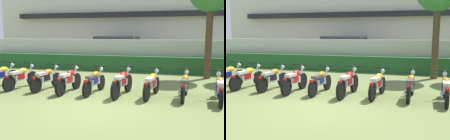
# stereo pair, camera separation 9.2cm
# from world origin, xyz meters

# --- Properties ---
(ground) EXTENTS (60.00, 60.00, 0.00)m
(ground) POSITION_xyz_m (0.00, 0.00, 0.00)
(ground) COLOR olive
(building) EXTENTS (24.58, 6.50, 6.50)m
(building) POSITION_xyz_m (0.00, 15.02, 3.25)
(building) COLOR beige
(building) RESTS_ON ground
(compound_wall) EXTENTS (23.36, 0.30, 1.73)m
(compound_wall) POSITION_xyz_m (0.00, 7.84, 0.87)
(compound_wall) COLOR beige
(compound_wall) RESTS_ON ground
(hedge_row) EXTENTS (18.68, 0.70, 0.87)m
(hedge_row) POSITION_xyz_m (0.00, 7.14, 0.43)
(hedge_row) COLOR #235628
(hedge_row) RESTS_ON ground
(parked_car) EXTENTS (4.63, 2.37, 1.89)m
(parked_car) POSITION_xyz_m (-1.76, 9.94, 0.94)
(parked_car) COLOR silver
(parked_car) RESTS_ON ground
(motorcycle_in_row_0) EXTENTS (0.60, 1.81, 0.96)m
(motorcycle_in_row_0) POSITION_xyz_m (-4.48, 1.74, 0.45)
(motorcycle_in_row_0) COLOR black
(motorcycle_in_row_0) RESTS_ON ground
(motorcycle_in_row_1) EXTENTS (0.60, 1.87, 0.94)m
(motorcycle_in_row_1) POSITION_xyz_m (-3.57, 1.71, 0.44)
(motorcycle_in_row_1) COLOR black
(motorcycle_in_row_1) RESTS_ON ground
(motorcycle_in_row_2) EXTENTS (0.60, 1.80, 0.94)m
(motorcycle_in_row_2) POSITION_xyz_m (-2.49, 1.73, 0.44)
(motorcycle_in_row_2) COLOR black
(motorcycle_in_row_2) RESTS_ON ground
(motorcycle_in_row_3) EXTENTS (0.60, 1.82, 0.97)m
(motorcycle_in_row_3) POSITION_xyz_m (-1.50, 1.55, 0.45)
(motorcycle_in_row_3) COLOR black
(motorcycle_in_row_3) RESTS_ON ground
(motorcycle_in_row_4) EXTENTS (0.60, 1.80, 0.94)m
(motorcycle_in_row_4) POSITION_xyz_m (-0.56, 1.65, 0.44)
(motorcycle_in_row_4) COLOR black
(motorcycle_in_row_4) RESTS_ON ground
(motorcycle_in_row_5) EXTENTS (0.60, 1.87, 0.98)m
(motorcycle_in_row_5) POSITION_xyz_m (0.46, 1.58, 0.46)
(motorcycle_in_row_5) COLOR black
(motorcycle_in_row_5) RESTS_ON ground
(motorcycle_in_row_6) EXTENTS (0.60, 1.81, 0.95)m
(motorcycle_in_row_6) POSITION_xyz_m (1.45, 1.66, 0.44)
(motorcycle_in_row_6) COLOR black
(motorcycle_in_row_6) RESTS_ON ground
(motorcycle_in_row_7) EXTENTS (0.60, 1.79, 0.94)m
(motorcycle_in_row_7) POSITION_xyz_m (2.50, 1.70, 0.44)
(motorcycle_in_row_7) COLOR black
(motorcycle_in_row_7) RESTS_ON ground
(motorcycle_in_row_8) EXTENTS (0.60, 1.86, 0.94)m
(motorcycle_in_row_8) POSITION_xyz_m (3.53, 1.55, 0.44)
(motorcycle_in_row_8) COLOR black
(motorcycle_in_row_8) RESTS_ON ground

